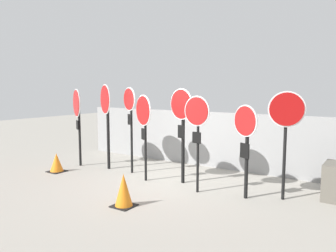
% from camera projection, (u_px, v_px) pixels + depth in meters
% --- Properties ---
extents(ground_plane, '(40.00, 40.00, 0.00)m').
position_uv_depth(ground_plane, '(162.00, 181.00, 8.74)').
color(ground_plane, gray).
extents(fence_back, '(9.24, 0.12, 1.74)m').
position_uv_depth(fence_back, '(202.00, 139.00, 10.49)').
color(fence_back, gray).
rests_on(fence_back, ground).
extents(stop_sign_0, '(0.79, 0.45, 2.46)m').
position_uv_depth(stop_sign_0, '(77.00, 111.00, 10.32)').
color(stop_sign_0, black).
rests_on(stop_sign_0, ground).
extents(stop_sign_1, '(0.80, 0.46, 2.60)m').
position_uv_depth(stop_sign_1, '(106.00, 110.00, 9.91)').
color(stop_sign_1, black).
rests_on(stop_sign_1, ground).
extents(stop_sign_2, '(0.63, 0.29, 2.50)m').
position_uv_depth(stop_sign_2, '(130.00, 111.00, 9.42)').
color(stop_sign_2, black).
rests_on(stop_sign_2, ground).
extents(stop_sign_3, '(0.74, 0.38, 2.30)m').
position_uv_depth(stop_sign_3, '(144.00, 118.00, 8.62)').
color(stop_sign_3, black).
rests_on(stop_sign_3, ground).
extents(stop_sign_4, '(0.77, 0.26, 2.47)m').
position_uv_depth(stop_sign_4, '(182.00, 118.00, 8.40)').
color(stop_sign_4, black).
rests_on(stop_sign_4, ground).
extents(stop_sign_5, '(0.70, 0.16, 2.30)m').
position_uv_depth(stop_sign_5, '(197.00, 122.00, 7.61)').
color(stop_sign_5, black).
rests_on(stop_sign_5, ground).
extents(stop_sign_6, '(0.64, 0.34, 2.12)m').
position_uv_depth(stop_sign_6, '(246.00, 135.00, 7.22)').
color(stop_sign_6, black).
rests_on(stop_sign_6, ground).
extents(stop_sign_7, '(0.74, 0.29, 2.41)m').
position_uv_depth(stop_sign_7, '(286.00, 121.00, 7.08)').
color(stop_sign_7, black).
rests_on(stop_sign_7, ground).
extents(traffic_cone_0, '(0.47, 0.47, 0.56)m').
position_uv_depth(traffic_cone_0, '(57.00, 163.00, 9.73)').
color(traffic_cone_0, black).
rests_on(traffic_cone_0, ground).
extents(traffic_cone_1, '(0.45, 0.45, 0.70)m').
position_uv_depth(traffic_cone_1, '(124.00, 190.00, 6.85)').
color(traffic_cone_1, black).
rests_on(traffic_cone_1, ground).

